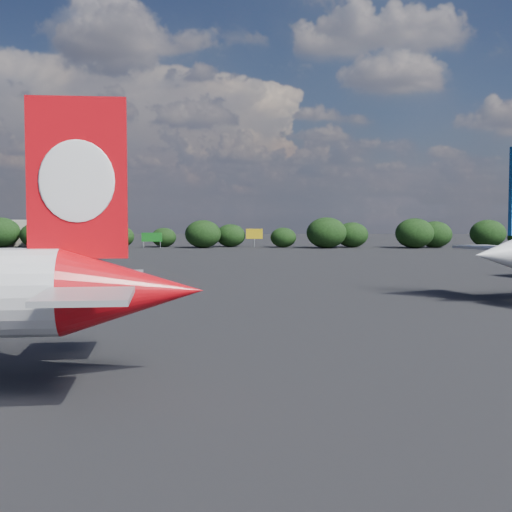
{
  "coord_description": "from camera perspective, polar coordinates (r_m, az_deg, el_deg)",
  "views": [
    {
      "loc": [
        16.91,
        -32.13,
        10.78
      ],
      "look_at": [
        16.0,
        12.0,
        8.0
      ],
      "focal_mm": 50.0,
      "sensor_mm": 36.0,
      "label": 1
    }
  ],
  "objects": [
    {
      "name": "ground",
      "position": [
        94.29,
        -9.17,
        -3.01
      ],
      "size": [
        500.0,
        500.0,
        0.0
      ],
      "primitive_type": "plane",
      "color": "black",
      "rests_on": "ground"
    },
    {
      "name": "terminal_building",
      "position": [
        238.73,
        -18.9,
        1.78
      ],
      "size": [
        42.0,
        16.0,
        8.0
      ],
      "color": "#A39B8C",
      "rests_on": "ground"
    },
    {
      "name": "highway_sign",
      "position": [
        211.18,
        -8.34,
        1.49
      ],
      "size": [
        6.0,
        0.3,
        4.5
      ],
      "color": "#14661A",
      "rests_on": "ground"
    },
    {
      "name": "billboard_yellow",
      "position": [
        214.3,
        -0.14,
        1.75
      ],
      "size": [
        5.0,
        0.3,
        5.5
      ],
      "color": "gold",
      "rests_on": "ground"
    },
    {
      "name": "horizon_treeline",
      "position": [
        212.65,
        -2.95,
        1.76
      ],
      "size": [
        204.45,
        16.27,
        9.02
      ],
      "color": "black",
      "rests_on": "ground"
    }
  ]
}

